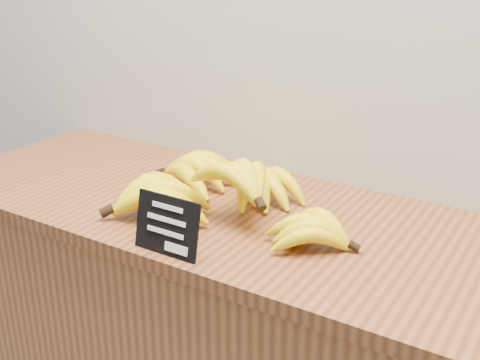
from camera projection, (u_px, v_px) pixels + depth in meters
The scene contains 3 objects.
counter_top at pixel (252, 219), 1.28m from camera, with size 1.54×0.54×0.03m, color brown.
chalkboard_sign at pixel (167, 226), 1.09m from camera, with size 0.14×0.01×0.11m, color black.
banana_pile at pixel (222, 189), 1.28m from camera, with size 0.55×0.38×0.12m.
Camera 1 is at (0.58, 1.75, 1.46)m, focal length 45.00 mm.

